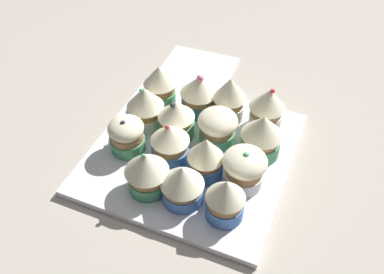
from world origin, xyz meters
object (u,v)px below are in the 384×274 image
object	(u,v)px
cupcake_10	(182,183)
cupcake_14	(225,198)
cupcake_3	(199,93)
cupcake_5	(170,142)
cupcake_11	(267,108)
cupcake_12	(262,135)
cupcake_4	(176,119)
cupcake_8	(218,127)
cupcake_7	(229,98)
cupcake_9	(206,157)
cupcake_2	(127,135)
cupcake_1	(145,106)
cupcake_6	(147,171)
napkin	(198,67)
cupcake_13	(244,168)
cupcake_0	(160,85)
baking_tray	(192,153)

from	to	relation	value
cupcake_10	cupcake_14	xyz separation A→B (cm)	(0.31, 6.39, 0.21)
cupcake_3	cupcake_14	size ratio (longest dim) A/B	1.07
cupcake_5	cupcake_14	xyz separation A→B (cm)	(6.97, 11.29, 0.31)
cupcake_10	cupcake_11	world-z (taller)	cupcake_11
cupcake_12	cupcake_4	bearing A→B (deg)	-85.23
cupcake_3	cupcake_11	xyz separation A→B (cm)	(-0.56, 11.69, 0.19)
cupcake_3	cupcake_8	distance (cm)	8.18
cupcake_8	cupcake_11	world-z (taller)	cupcake_11
cupcake_7	cupcake_9	bearing A→B (deg)	4.17
cupcake_2	cupcake_7	size ratio (longest dim) A/B	0.76
cupcake_1	cupcake_9	distance (cm)	14.63
cupcake_3	cupcake_10	bearing A→B (deg)	15.19
cupcake_3	cupcake_12	xyz separation A→B (cm)	(5.70, 12.61, 0.11)
cupcake_8	cupcake_10	size ratio (longest dim) A/B	0.95
cupcake_1	cupcake_10	distance (cm)	16.93
cupcake_8	cupcake_12	xyz separation A→B (cm)	(-0.25, 7.01, 0.65)
cupcake_1	cupcake_11	bearing A→B (deg)	110.88
cupcake_4	cupcake_6	distance (cm)	11.89
cupcake_2	cupcake_4	xyz separation A→B (cm)	(-5.93, 5.77, 0.40)
cupcake_9	napkin	bearing A→B (deg)	-155.88
cupcake_11	napkin	distance (cm)	21.62
cupcake_14	cupcake_5	bearing A→B (deg)	-121.70
cupcake_8	cupcake_14	xyz separation A→B (cm)	(12.96, 5.84, 0.42)
cupcake_9	cupcake_10	distance (cm)	5.70
cupcake_4	cupcake_5	xyz separation A→B (cm)	(5.09, 1.27, -0.08)
cupcake_11	cupcake_13	bearing A→B (deg)	1.67
cupcake_9	cupcake_14	size ratio (longest dim) A/B	1.03
cupcake_3	cupcake_5	distance (cm)	11.95
cupcake_2	cupcake_9	xyz separation A→B (cm)	(0.27, 13.20, 0.71)
cupcake_0	cupcake_13	bearing A→B (deg)	57.75
baking_tray	cupcake_4	size ratio (longest dim) A/B	4.29
cupcake_0	cupcake_6	world-z (taller)	cupcake_0
baking_tray	cupcake_1	world-z (taller)	cupcake_1
cupcake_6	cupcake_9	size ratio (longest dim) A/B	1.01
baking_tray	cupcake_4	distance (cm)	6.04
cupcake_7	cupcake_11	world-z (taller)	cupcake_7
cupcake_10	cupcake_11	size ratio (longest dim) A/B	0.85
cupcake_3	cupcake_11	bearing A→B (deg)	92.74
cupcake_0	cupcake_9	distance (cm)	18.30
cupcake_3	cupcake_4	world-z (taller)	cupcake_3
cupcake_4	cupcake_12	world-z (taller)	cupcake_12
cupcake_1	cupcake_2	bearing A→B (deg)	-1.14
cupcake_12	cupcake_3	bearing A→B (deg)	-114.32
cupcake_1	napkin	xyz separation A→B (cm)	(-19.45, 1.43, -4.91)
cupcake_0	napkin	size ratio (longest dim) A/B	0.55
cupcake_7	cupcake_12	world-z (taller)	cupcake_7
cupcake_2	cupcake_5	xyz separation A→B (cm)	(-0.83, 7.04, 0.32)
cupcake_4	cupcake_10	size ratio (longest dim) A/B	1.07
cupcake_7	cupcake_13	distance (cm)	14.57
cupcake_2	cupcake_1	bearing A→B (deg)	178.86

